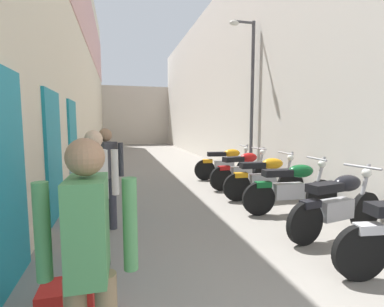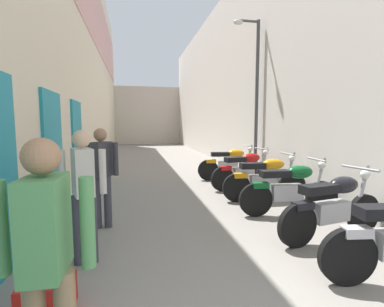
% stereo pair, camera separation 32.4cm
% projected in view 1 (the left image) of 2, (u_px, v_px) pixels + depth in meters
% --- Properties ---
extents(ground_plane, '(39.13, 39.13, 0.00)m').
position_uv_depth(ground_plane, '(164.00, 173.00, 9.42)').
color(ground_plane, gray).
extents(building_left, '(0.45, 23.13, 8.47)m').
position_uv_depth(building_left, '(78.00, 50.00, 10.15)').
color(building_left, beige).
rests_on(building_left, ground).
extents(building_right, '(0.45, 23.13, 6.78)m').
position_uv_depth(building_right, '(221.00, 81.00, 11.67)').
color(building_right, beige).
rests_on(building_right, ground).
extents(building_far_end, '(8.08, 2.00, 4.54)m').
position_uv_depth(building_far_end, '(135.00, 116.00, 23.18)').
color(building_far_end, beige).
rests_on(building_far_end, ground).
extents(motorcycle_third, '(1.83, 0.58, 1.04)m').
position_uv_depth(motorcycle_third, '(338.00, 203.00, 4.06)').
color(motorcycle_third, black).
rests_on(motorcycle_third, ground).
extents(motorcycle_fourth, '(1.85, 0.58, 1.04)m').
position_uv_depth(motorcycle_fourth, '(292.00, 186.00, 5.15)').
color(motorcycle_fourth, black).
rests_on(motorcycle_fourth, ground).
extents(motorcycle_fifth, '(1.85, 0.58, 1.04)m').
position_uv_depth(motorcycle_fifth, '(265.00, 177.00, 6.09)').
color(motorcycle_fifth, black).
rests_on(motorcycle_fifth, ground).
extents(motorcycle_sixth, '(1.84, 0.58, 1.04)m').
position_uv_depth(motorcycle_sixth, '(243.00, 169.00, 7.15)').
color(motorcycle_sixth, black).
rests_on(motorcycle_sixth, ground).
extents(motorcycle_seventh, '(1.85, 0.58, 1.04)m').
position_uv_depth(motorcycle_seventh, '(226.00, 163.00, 8.26)').
color(motorcycle_seventh, black).
rests_on(motorcycle_seventh, ground).
extents(pedestrian_by_doorway, '(0.52, 0.34, 1.57)m').
position_uv_depth(pedestrian_by_doorway, '(89.00, 259.00, 1.52)').
color(pedestrian_by_doorway, '#8C7251').
rests_on(pedestrian_by_doorway, ground).
extents(pedestrian_mid_alley, '(0.52, 0.39, 1.57)m').
position_uv_depth(pedestrian_mid_alley, '(95.00, 188.00, 3.19)').
color(pedestrian_mid_alley, '#383842').
rests_on(pedestrian_mid_alley, ground).
extents(pedestrian_further_down, '(0.52, 0.39, 1.57)m').
position_uv_depth(pedestrian_further_down, '(106.00, 171.00, 4.32)').
color(pedestrian_further_down, '#383842').
rests_on(pedestrian_further_down, ground).
extents(plastic_crate, '(0.44, 0.32, 0.28)m').
position_uv_depth(plastic_crate, '(67.00, 300.00, 2.41)').
color(plastic_crate, red).
rests_on(plastic_crate, ground).
extents(street_lamp, '(0.79, 0.18, 4.54)m').
position_uv_depth(street_lamp, '(249.00, 88.00, 8.22)').
color(street_lamp, '#47474C').
rests_on(street_lamp, ground).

